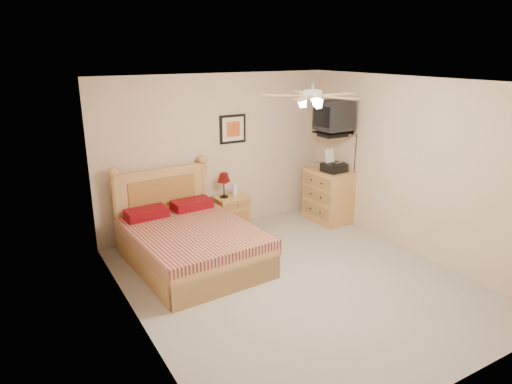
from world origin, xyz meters
The scene contains 17 objects.
floor centered at (0.00, 0.00, 0.00)m, with size 4.50×4.50×0.00m, color #9C978D.
ceiling centered at (0.00, 0.00, 2.50)m, with size 4.00×4.50×0.04m, color white.
wall_back centered at (0.00, 2.25, 1.25)m, with size 4.00×0.04×2.50m, color beige.
wall_front centered at (0.00, -2.25, 1.25)m, with size 4.00×0.04×2.50m, color beige.
wall_left centered at (-2.00, 0.00, 1.25)m, with size 0.04×4.50×2.50m, color beige.
wall_right centered at (2.00, 0.00, 1.25)m, with size 0.04×4.50×2.50m, color beige.
bed centered at (-0.95, 1.12, 0.64)m, with size 1.51×1.98×1.28m, color #B3834E, non-canonical shape.
nightstand centered at (0.10, 2.00, 0.28)m, with size 0.52×0.39×0.57m, color gold.
table_lamp centered at (-0.01, 2.03, 0.77)m, with size 0.22×0.22×0.41m, color #560A0A, non-canonical shape.
lotion_bottle centered at (0.18, 2.01, 0.69)m, with size 0.09×0.10×0.25m, color silver.
framed_picture centered at (0.27, 2.23, 1.62)m, with size 0.46×0.04×0.46m, color black.
dresser centered at (1.73, 1.52, 0.45)m, with size 0.53×0.76×0.90m, color #A88047.
fax_machine centered at (1.72, 1.41, 1.09)m, with size 0.34×0.36×0.36m, color black, non-canonical shape.
magazine_lower centered at (1.69, 1.78, 0.92)m, with size 0.21×0.29×0.03m, color #B6A78F.
magazine_upper centered at (1.68, 1.80, 0.94)m, with size 0.22×0.29×0.02m, color gray.
wall_tv centered at (1.75, 1.34, 1.81)m, with size 0.56×0.46×0.58m, color black, non-canonical shape.
ceiling_fan centered at (0.00, -0.20, 2.36)m, with size 1.14×1.14×0.28m, color white, non-canonical shape.
Camera 1 is at (-3.10, -4.26, 2.85)m, focal length 32.00 mm.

